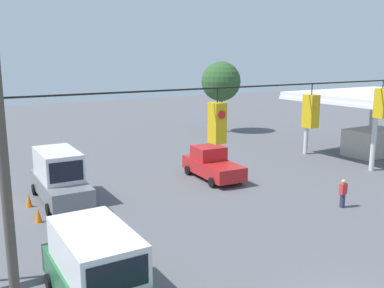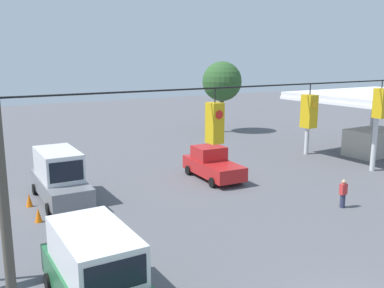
# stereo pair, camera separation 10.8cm
# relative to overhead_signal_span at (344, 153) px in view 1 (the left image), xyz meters

# --- Properties ---
(overhead_signal_span) EXTENTS (19.41, 0.38, 8.28)m
(overhead_signal_span) POSITION_rel_overhead_signal_span_xyz_m (0.00, 0.00, 0.00)
(overhead_signal_span) COLOR #4C473D
(overhead_signal_span) RESTS_ON ground_plane
(box_truck_green_parked_shoulder) EXTENTS (2.63, 6.30, 2.65)m
(box_truck_green_parked_shoulder) POSITION_rel_overhead_signal_span_xyz_m (6.50, -3.98, -3.84)
(box_truck_green_parked_shoulder) COLOR #236038
(box_truck_green_parked_shoulder) RESTS_ON ground_plane
(box_truck_grey_withflow_far) EXTENTS (2.60, 6.13, 2.89)m
(box_truck_grey_withflow_far) POSITION_rel_overhead_signal_span_xyz_m (4.63, -15.47, -3.74)
(box_truck_grey_withflow_far) COLOR slate
(box_truck_grey_withflow_far) RESTS_ON ground_plane
(pickup_truck_red_oncoming_far) EXTENTS (2.60, 5.27, 2.12)m
(pickup_truck_red_oncoming_far) POSITION_rel_overhead_signal_span_xyz_m (-5.30, -14.62, -4.18)
(pickup_truck_red_oncoming_far) COLOR red
(pickup_truck_red_oncoming_far) RESTS_ON ground_plane
(traffic_cone_second) EXTENTS (0.36, 0.36, 0.74)m
(traffic_cone_second) POSITION_rel_overhead_signal_span_xyz_m (6.67, -6.71, -4.79)
(traffic_cone_second) COLOR orange
(traffic_cone_second) RESTS_ON ground_plane
(traffic_cone_third) EXTENTS (0.36, 0.36, 0.74)m
(traffic_cone_third) POSITION_rel_overhead_signal_span_xyz_m (6.47, -9.85, -4.79)
(traffic_cone_third) COLOR orange
(traffic_cone_third) RESTS_ON ground_plane
(traffic_cone_fourth) EXTENTS (0.36, 0.36, 0.74)m
(traffic_cone_fourth) POSITION_rel_overhead_signal_span_xyz_m (6.47, -12.69, -4.79)
(traffic_cone_fourth) COLOR orange
(traffic_cone_fourth) RESTS_ON ground_plane
(traffic_cone_fifth) EXTENTS (0.36, 0.36, 0.74)m
(traffic_cone_fifth) POSITION_rel_overhead_signal_span_xyz_m (6.39, -15.29, -4.79)
(traffic_cone_fifth) COLOR orange
(traffic_cone_fifth) RESTS_ON ground_plane
(gas_station) EXTENTS (12.37, 9.19, 5.24)m
(gas_station) POSITION_rel_overhead_signal_span_xyz_m (-20.54, -13.35, -1.33)
(gas_station) COLOR silver
(gas_station) RESTS_ON ground_plane
(pedestrian) EXTENTS (0.40, 0.28, 1.57)m
(pedestrian) POSITION_rel_overhead_signal_span_xyz_m (-8.07, -6.14, -4.38)
(pedestrian) COLOR #2D334C
(pedestrian) RESTS_ON ground_plane
(tree_horizon_right) EXTENTS (4.24, 4.24, 7.62)m
(tree_horizon_right) POSITION_rel_overhead_signal_span_xyz_m (-16.54, -29.24, 0.31)
(tree_horizon_right) COLOR brown
(tree_horizon_right) RESTS_ON ground_plane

